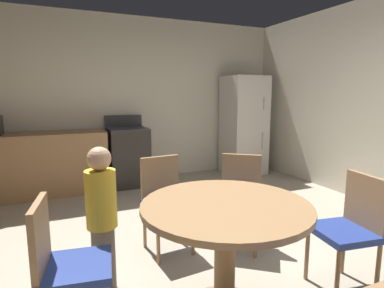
# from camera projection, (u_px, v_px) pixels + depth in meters

# --- Properties ---
(ground_plane) EXTENTS (14.00, 14.00, 0.00)m
(ground_plane) POSITION_uv_depth(u_px,v_px,m) (220.00, 264.00, 2.73)
(ground_plane) COLOR #A89E89
(wall_back) EXTENTS (5.48, 0.12, 2.70)m
(wall_back) POSITION_uv_depth(u_px,v_px,m) (133.00, 100.00, 5.31)
(wall_back) COLOR silver
(wall_back) RESTS_ON ground
(kitchen_counter) EXTENTS (1.89, 0.60, 0.90)m
(kitchen_counter) POSITION_uv_depth(u_px,v_px,m) (38.00, 164.00, 4.50)
(kitchen_counter) COLOR #9E754C
(kitchen_counter) RESTS_ON ground
(oven_range) EXTENTS (0.60, 0.60, 1.10)m
(oven_range) POSITION_uv_depth(u_px,v_px,m) (128.00, 156.00, 5.01)
(oven_range) COLOR #2D2B28
(oven_range) RESTS_ON ground
(refrigerator) EXTENTS (0.68, 0.68, 1.76)m
(refrigerator) POSITION_uv_depth(u_px,v_px,m) (244.00, 125.00, 5.73)
(refrigerator) COLOR silver
(refrigerator) RESTS_ON ground
(dining_table) EXTENTS (1.10, 1.10, 0.76)m
(dining_table) POSITION_uv_depth(u_px,v_px,m) (225.00, 227.00, 2.05)
(dining_table) COLOR #9E754C
(dining_table) RESTS_ON ground
(chair_north) EXTENTS (0.43, 0.43, 0.87)m
(chair_north) POSITION_uv_depth(u_px,v_px,m) (165.00, 197.00, 2.93)
(chair_north) COLOR #9E754C
(chair_north) RESTS_ON ground
(chair_northeast) EXTENTS (0.56, 0.56, 0.87)m
(chair_northeast) POSITION_uv_depth(u_px,v_px,m) (240.00, 194.00, 3.02)
(chair_northeast) COLOR #9E754C
(chair_northeast) RESTS_ON ground
(chair_east) EXTENTS (0.45, 0.45, 0.87)m
(chair_east) POSITION_uv_depth(u_px,v_px,m) (351.00, 225.00, 2.32)
(chair_east) COLOR #9E754C
(chair_east) RESTS_ON ground
(chair_west) EXTENTS (0.46, 0.46, 0.87)m
(chair_west) POSITION_uv_depth(u_px,v_px,m) (64.00, 262.00, 1.81)
(chair_west) COLOR #9E754C
(chair_west) RESTS_ON ground
(person_child) EXTENTS (0.31, 0.31, 1.09)m
(person_child) POSITION_uv_depth(u_px,v_px,m) (102.00, 216.00, 2.28)
(person_child) COLOR #665B51
(person_child) RESTS_ON ground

